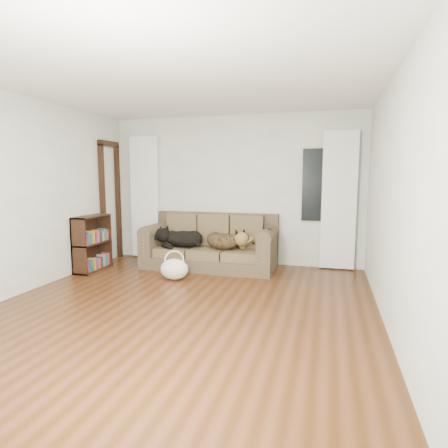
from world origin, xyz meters
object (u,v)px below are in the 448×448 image
(dog_black_lab, at_px, (182,239))
(dog_shepherd, at_px, (224,241))
(tote_bag, at_px, (174,269))
(bookshelf, at_px, (92,240))
(sofa, at_px, (210,241))

(dog_black_lab, relative_size, dog_shepherd, 1.02)
(dog_black_lab, xyz_separation_m, dog_shepherd, (0.75, 0.02, 0.01))
(dog_black_lab, xyz_separation_m, tote_bag, (0.18, -0.76, -0.32))
(bookshelf, bearing_deg, dog_shepherd, 20.42)
(dog_shepherd, bearing_deg, dog_black_lab, 35.36)
(sofa, height_order, bookshelf, bookshelf)
(sofa, bearing_deg, bookshelf, -159.25)
(sofa, height_order, dog_shepherd, sofa)
(dog_shepherd, bearing_deg, tote_bag, 88.13)
(dog_black_lab, bearing_deg, sofa, 18.15)
(dog_black_lab, relative_size, tote_bag, 1.54)
(sofa, bearing_deg, tote_bag, -108.59)
(dog_black_lab, height_order, dog_shepherd, dog_shepherd)
(dog_black_lab, bearing_deg, bookshelf, -148.10)
(sofa, xyz_separation_m, dog_black_lab, (-0.47, -0.09, 0.03))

